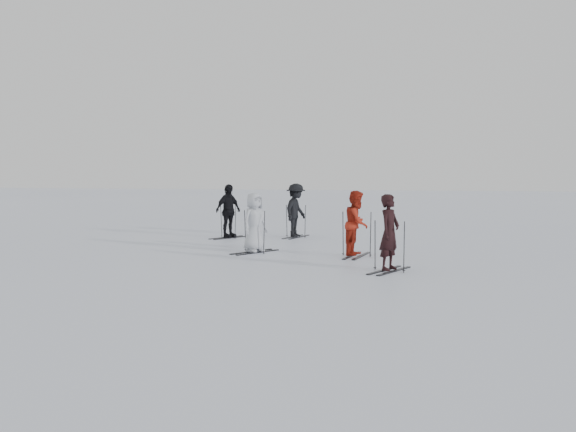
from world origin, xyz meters
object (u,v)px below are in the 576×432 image
object	(u,v)px
skier_red	(357,224)
skier_grey	(255,223)
skier_uphill_left	(228,212)
skier_uphill_far	(296,211)
piste_marker	(230,206)
skier_near_dark	(390,233)

from	to	relation	value
skier_red	skier_grey	size ratio (longest dim) A/B	1.05
skier_grey	skier_uphill_left	size ratio (longest dim) A/B	0.91
skier_grey	skier_uphill_far	bearing A→B (deg)	25.75
skier_red	skier_grey	xyz separation A→B (m)	(-2.88, 0.16, -0.04)
skier_grey	piste_marker	size ratio (longest dim) A/B	0.96
skier_grey	skier_uphill_left	distance (m)	4.06
skier_near_dark	skier_grey	world-z (taller)	skier_near_dark
skier_near_dark	skier_red	size ratio (longest dim) A/B	1.00
skier_near_dark	skier_red	xyz separation A→B (m)	(-1.03, 2.39, 0.00)
skier_near_dark	skier_uphill_left	size ratio (longest dim) A/B	0.95
skier_near_dark	piste_marker	distance (m)	12.76
skier_red	skier_uphill_far	world-z (taller)	skier_uphill_far
skier_near_dark	piste_marker	world-z (taller)	skier_near_dark
skier_grey	skier_red	bearing A→B (deg)	-64.07
skier_uphill_left	skier_uphill_far	world-z (taller)	skier_uphill_far
skier_red	skier_uphill_far	distance (m)	5.17
skier_grey	skier_uphill_left	world-z (taller)	skier_uphill_left
skier_uphill_far	piste_marker	xyz separation A→B (m)	(-3.56, 3.68, -0.05)
skier_uphill_far	piste_marker	world-z (taller)	skier_uphill_far
skier_uphill_left	skier_uphill_far	xyz separation A→B (m)	(2.19, 0.73, 0.01)
skier_uphill_left	skier_uphill_far	bearing A→B (deg)	-42.72
skier_near_dark	skier_red	distance (m)	2.61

